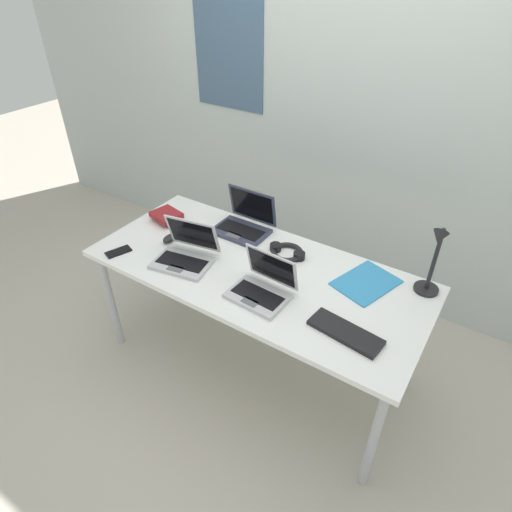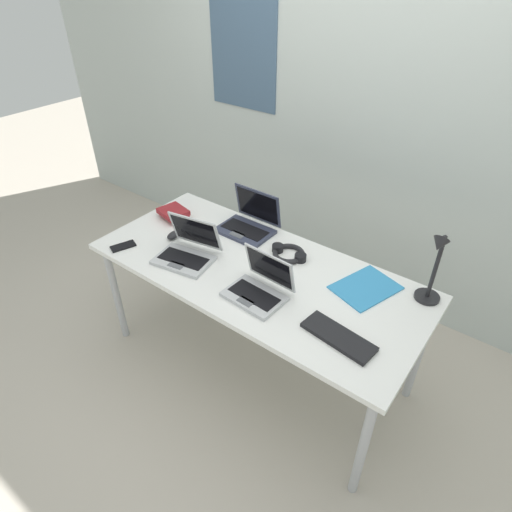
# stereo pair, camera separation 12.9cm
# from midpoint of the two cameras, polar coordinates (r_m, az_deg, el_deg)

# --- Properties ---
(ground_plane) EXTENTS (12.00, 12.00, 0.00)m
(ground_plane) POSITION_cam_midpoint_polar(r_m,az_deg,el_deg) (2.79, -1.37, -13.86)
(ground_plane) COLOR #B7AD9E
(wall_back) EXTENTS (6.00, 0.13, 2.60)m
(wall_back) POSITION_cam_midpoint_polar(r_m,az_deg,el_deg) (2.90, 11.24, 18.65)
(wall_back) COLOR #B2BCB7
(wall_back) RESTS_ON ground_plane
(desk) EXTENTS (1.80, 0.80, 0.74)m
(desk) POSITION_cam_midpoint_polar(r_m,az_deg,el_deg) (2.31, -1.60, -2.79)
(desk) COLOR white
(desk) RESTS_ON ground_plane
(desk_lamp) EXTENTS (0.12, 0.18, 0.40)m
(desk_lamp) POSITION_cam_midpoint_polar(r_m,az_deg,el_deg) (2.13, 20.81, -0.71)
(desk_lamp) COLOR black
(desk_lamp) RESTS_ON desk
(laptop_near_mouse) EXTENTS (0.34, 0.32, 0.22)m
(laptop_near_mouse) POSITION_cam_midpoint_polar(r_m,az_deg,el_deg) (2.34, -10.89, 0.24)
(laptop_near_mouse) COLOR #B7BABC
(laptop_near_mouse) RESTS_ON desk
(laptop_by_keyboard) EXTENTS (0.30, 0.26, 0.21)m
(laptop_by_keyboard) POSITION_cam_midpoint_polar(r_m,az_deg,el_deg) (2.08, -0.98, -4.19)
(laptop_by_keyboard) COLOR #B7BABC
(laptop_by_keyboard) RESTS_ON desk
(laptop_near_lamp) EXTENTS (0.32, 0.26, 0.24)m
(laptop_near_lamp) POSITION_cam_midpoint_polar(r_m,az_deg,el_deg) (2.56, -3.02, 4.32)
(laptop_near_lamp) COLOR #33384C
(laptop_near_lamp) RESTS_ON desk
(external_keyboard) EXTENTS (0.34, 0.16, 0.02)m
(external_keyboard) POSITION_cam_midpoint_polar(r_m,az_deg,el_deg) (1.94, 9.85, -9.95)
(external_keyboard) COLOR black
(external_keyboard) RESTS_ON desk
(computer_mouse) EXTENTS (0.07, 0.10, 0.03)m
(computer_mouse) POSITION_cam_midpoint_polar(r_m,az_deg,el_deg) (2.54, -12.84, 2.27)
(computer_mouse) COLOR black
(computer_mouse) RESTS_ON desk
(cell_phone) EXTENTS (0.11, 0.15, 0.01)m
(cell_phone) POSITION_cam_midpoint_polar(r_m,az_deg,el_deg) (2.53, -19.15, 0.51)
(cell_phone) COLOR black
(cell_phone) RESTS_ON desk
(headphones) EXTENTS (0.21, 0.18, 0.04)m
(headphones) POSITION_cam_midpoint_polar(r_m,az_deg,el_deg) (2.37, 2.57, 0.48)
(headphones) COLOR black
(headphones) RESTS_ON desk
(book_stack) EXTENTS (0.20, 0.18, 0.06)m
(book_stack) POSITION_cam_midpoint_polar(r_m,az_deg,el_deg) (2.73, -13.07, 5.13)
(book_stack) COLOR maroon
(book_stack) RESTS_ON desk
(paper_folder_by_keyboard) EXTENTS (0.31, 0.37, 0.01)m
(paper_folder_by_keyboard) POSITION_cam_midpoint_polar(r_m,az_deg,el_deg) (2.23, 12.74, -3.49)
(paper_folder_by_keyboard) COLOR #338CC6
(paper_folder_by_keyboard) RESTS_ON desk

